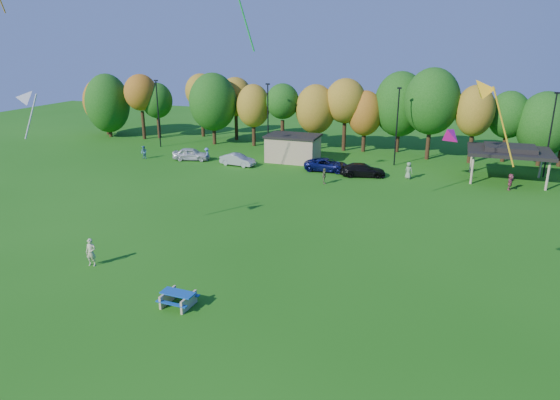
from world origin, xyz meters
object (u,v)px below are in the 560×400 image
(picnic_table, at_px, (178,298))
(car_b, at_px, (238,160))
(car_a, at_px, (191,154))
(kite_flyer, at_px, (91,252))
(car_d, at_px, (363,170))
(car_c, at_px, (327,165))

(picnic_table, xyz_separation_m, car_b, (-10.13, 31.03, 0.21))
(picnic_table, relative_size, car_a, 0.45)
(picnic_table, distance_m, car_a, 35.78)
(kite_flyer, xyz_separation_m, car_b, (-2.05, 28.31, -0.25))
(picnic_table, height_order, car_d, car_d)
(picnic_table, relative_size, car_b, 0.47)
(kite_flyer, distance_m, car_c, 30.52)
(kite_flyer, distance_m, car_b, 28.39)
(car_c, bearing_deg, car_b, 93.65)
(car_a, relative_size, car_d, 0.91)
(car_a, bearing_deg, car_c, -102.02)
(kite_flyer, relative_size, car_b, 0.45)
(car_d, bearing_deg, picnic_table, 157.56)
(car_a, height_order, car_b, car_a)
(car_a, relative_size, car_b, 1.06)
(kite_flyer, bearing_deg, car_c, 62.66)
(car_b, xyz_separation_m, car_d, (14.85, 0.03, 0.02))
(car_b, relative_size, car_c, 0.83)
(car_c, bearing_deg, car_d, -104.20)
(car_a, height_order, car_c, car_a)
(picnic_table, distance_m, car_b, 32.64)
(car_b, bearing_deg, car_a, 91.30)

